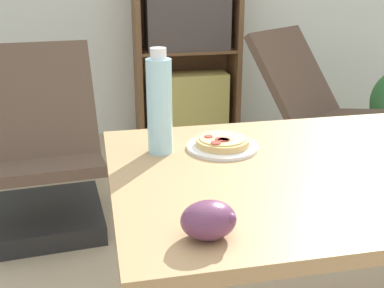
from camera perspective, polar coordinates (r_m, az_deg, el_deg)
name	(u,v)px	position (r m, az deg, el deg)	size (l,w,h in m)	color
dining_table	(350,195)	(1.42, 18.26, -5.73)	(1.32, 0.81, 0.75)	tan
pizza_on_plate	(222,144)	(1.41, 3.63, 0.03)	(0.21, 0.21, 0.04)	white
grape_bunch	(209,220)	(0.95, 2.01, -8.98)	(0.11, 0.09, 0.08)	#6B3856
drink_bottle	(159,105)	(1.34, -3.88, 4.65)	(0.07, 0.07, 0.30)	#A3DBEA
lounge_chair_near	(44,171)	(2.53, -17.12, -3.05)	(0.62, 0.80, 0.88)	black
lounge_chair_far	(314,129)	(3.14, 14.22, 1.77)	(0.86, 0.95, 0.88)	black
bookshelf	(187,58)	(3.66, -0.59, 10.13)	(0.78, 0.32, 1.32)	brown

